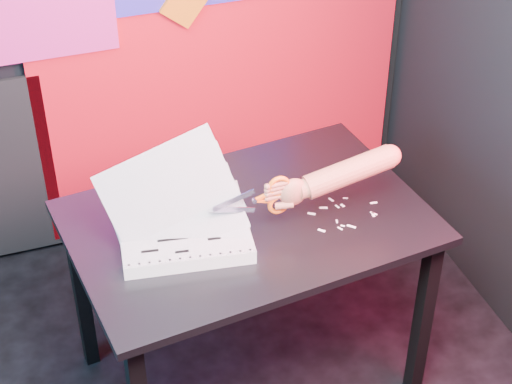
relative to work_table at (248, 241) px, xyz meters
name	(u,v)px	position (x,y,z in m)	size (l,w,h in m)	color
room	(136,174)	(-0.44, -0.48, 0.69)	(3.01, 3.01, 2.71)	black
backdrop	(77,50)	(-0.37, 0.99, 0.30)	(2.88, 0.05, 2.08)	red
work_table	(248,241)	(0.00, 0.00, 0.00)	(1.24, 0.90, 0.75)	black
printout_stack	(184,233)	(-0.23, -0.04, 0.13)	(0.48, 0.35, 0.38)	white
scissors	(273,196)	(0.06, -0.08, 0.23)	(0.26, 0.02, 0.15)	#939AB6
hand_forearm	(340,175)	(0.28, -0.08, 0.26)	(0.46, 0.08, 0.15)	#B95F4D
paper_clippings	(342,214)	(0.30, -0.08, 0.09)	(0.25, 0.18, 0.00)	white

